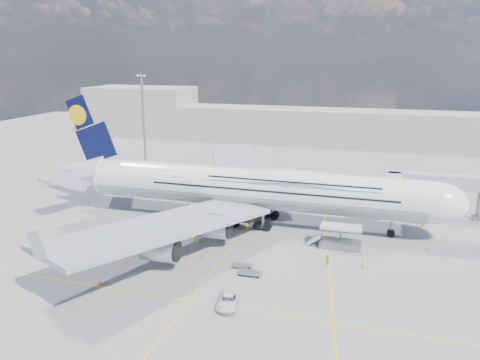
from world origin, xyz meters
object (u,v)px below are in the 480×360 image
(dolly_row_a, at_px, (118,225))
(baggage_tug, at_px, (217,232))
(cone_wing_left_outer, at_px, (210,184))
(cone_tail, at_px, (89,202))
(catering_truck_inner, at_px, (207,187))
(catering_truck_outer, at_px, (232,163))
(cone_wing_right_inner, at_px, (202,256))
(cone_wing_right_outer, at_px, (100,282))
(crew_loader, at_px, (327,260))
(light_mast, at_px, (144,120))
(cargo_loader, at_px, (339,240))
(dolly_row_b, at_px, (123,244))
(crew_tug, at_px, (196,240))
(cone_nose, at_px, (427,249))
(dolly_back, at_px, (124,237))
(crew_van, at_px, (364,263))
(crew_wing, at_px, (174,261))
(airliner, at_px, (253,187))
(jet_bridge, at_px, (419,184))
(dolly_nose_far, at_px, (250,272))
(dolly_row_c, at_px, (146,229))
(crew_nose, at_px, (423,224))
(dolly_nose_near, at_px, (242,265))
(service_van, at_px, (228,301))
(cone_wing_left_inner, at_px, (188,203))

(dolly_row_a, height_order, baggage_tug, baggage_tug)
(cone_wing_left_outer, distance_m, cone_tail, 28.56)
(catering_truck_inner, distance_m, catering_truck_outer, 23.16)
(cone_wing_right_inner, height_order, cone_wing_right_outer, cone_wing_right_inner)
(crew_loader, bearing_deg, light_mast, -156.67)
(cargo_loader, bearing_deg, light_mast, 143.46)
(dolly_row_b, xyz_separation_m, baggage_tug, (13.45, 8.50, 0.34))
(crew_tug, distance_m, cone_nose, 37.33)
(dolly_back, height_order, crew_loader, crew_loader)
(crew_van, bearing_deg, crew_wing, 91.26)
(dolly_back, distance_m, crew_loader, 34.41)
(dolly_row_b, bearing_deg, airliner, 55.14)
(jet_bridge, bearing_deg, crew_van, -109.62)
(light_mast, height_order, crew_wing, light_mast)
(light_mast, xyz_separation_m, dolly_back, (21.28, -48.93, -12.88))
(crew_tug, relative_size, cone_wing_left_outer, 2.97)
(crew_tug, bearing_deg, cone_wing_right_outer, -113.90)
(catering_truck_outer, xyz_separation_m, crew_loader, (31.49, -52.93, -1.12))
(airliner, height_order, cone_wing_right_inner, airliner)
(dolly_back, height_order, crew_tug, crew_tug)
(dolly_nose_far, bearing_deg, baggage_tug, 125.92)
(jet_bridge, bearing_deg, baggage_tug, -150.34)
(baggage_tug, bearing_deg, dolly_row_c, -175.65)
(jet_bridge, bearing_deg, cone_wing_left_outer, 166.18)
(dolly_back, relative_size, dolly_nose_far, 0.87)
(dolly_back, relative_size, crew_nose, 1.80)
(cargo_loader, relative_size, dolly_row_a, 3.16)
(jet_bridge, height_order, crew_nose, jet_bridge)
(dolly_nose_near, bearing_deg, crew_van, 8.49)
(dolly_nose_far, bearing_deg, dolly_row_c, 152.63)
(crew_nose, bearing_deg, crew_loader, -144.83)
(crew_nose, height_order, cone_nose, crew_nose)
(jet_bridge, xyz_separation_m, dolly_row_a, (-52.72, -19.68, -6.55))
(catering_truck_outer, height_order, crew_tug, catering_truck_outer)
(dolly_back, distance_m, crew_van, 39.69)
(cone_wing_left_outer, bearing_deg, baggage_tug, -67.80)
(baggage_tug, bearing_deg, cone_wing_right_inner, -87.65)
(baggage_tug, height_order, cone_wing_left_outer, baggage_tug)
(airliner, distance_m, dolly_nose_far, 22.48)
(dolly_row_c, height_order, cone_wing_right_inner, cone_wing_right_inner)
(airliner, relative_size, dolly_row_c, 25.12)
(service_van, bearing_deg, crew_tug, 114.51)
(catering_truck_outer, bearing_deg, dolly_nose_near, -79.26)
(dolly_row_c, relative_size, crew_nose, 1.94)
(dolly_nose_near, relative_size, crew_van, 1.96)
(light_mast, xyz_separation_m, cone_wing_left_inner, (24.39, -28.16, -12.97))
(cone_wing_left_inner, bearing_deg, dolly_row_a, -115.10)
(cone_wing_right_outer, bearing_deg, crew_loader, 26.70)
(cargo_loader, bearing_deg, dolly_row_a, -177.64)
(cone_wing_left_outer, xyz_separation_m, cone_tail, (-19.60, -20.78, -0.01))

